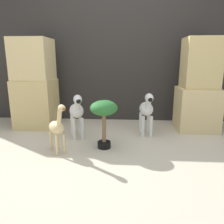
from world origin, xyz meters
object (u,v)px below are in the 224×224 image
(zebra_left, at_px, (77,111))
(potted_palm_front, at_px, (104,112))
(giraffe_figurine, at_px, (57,127))
(zebra_right, at_px, (147,109))

(zebra_left, relative_size, potted_palm_front, 1.05)
(zebra_left, distance_m, giraffe_figurine, 0.54)
(zebra_left, bearing_deg, giraffe_figurine, -102.25)
(zebra_right, distance_m, potted_palm_front, 0.77)
(zebra_right, xyz_separation_m, potted_palm_front, (-0.56, -0.52, 0.07))
(potted_palm_front, bearing_deg, zebra_right, 43.13)
(zebra_right, bearing_deg, giraffe_figurine, -146.86)
(zebra_right, bearing_deg, potted_palm_front, -136.87)
(zebra_left, xyz_separation_m, potted_palm_front, (0.41, -0.34, 0.07))
(zebra_right, relative_size, giraffe_figurine, 1.04)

